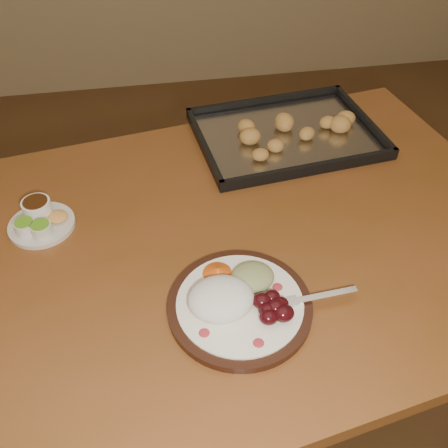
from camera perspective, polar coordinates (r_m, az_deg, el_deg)
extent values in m
plane|color=#502E1B|center=(1.72, -3.81, -17.04)|extent=(4.00, 4.00, 0.00)
cube|color=brown|center=(1.06, -3.86, -3.31)|extent=(1.63, 1.13, 0.04)
cylinder|color=#432914|center=(1.79, 14.51, 2.28)|extent=(0.07, 0.07, 0.71)
cylinder|color=black|center=(0.93, 1.81, -9.37)|extent=(0.27, 0.27, 0.02)
cylinder|color=white|center=(0.92, 1.82, -9.04)|extent=(0.23, 0.23, 0.01)
ellipsoid|color=#AF2A34|center=(0.88, -2.28, -12.32)|extent=(0.02, 0.02, 0.00)
ellipsoid|color=#AF2A34|center=(0.87, 3.96, -13.41)|extent=(0.02, 0.02, 0.00)
ellipsoid|color=#AF2A34|center=(0.95, 6.13, -7.17)|extent=(0.02, 0.02, 0.00)
ellipsoid|color=#AF2A34|center=(0.94, -3.32, -7.72)|extent=(0.02, 0.02, 0.00)
ellipsoid|color=white|center=(0.91, -0.37, -8.54)|extent=(0.14, 0.13, 0.06)
ellipsoid|color=#42090F|center=(0.90, 5.00, -9.77)|extent=(0.03, 0.03, 0.03)
ellipsoid|color=#42090F|center=(0.91, 6.38, -9.05)|extent=(0.03, 0.03, 0.03)
ellipsoid|color=#42090F|center=(0.91, 5.49, -8.29)|extent=(0.03, 0.03, 0.03)
ellipsoid|color=#42090F|center=(0.90, 6.80, -10.07)|extent=(0.03, 0.03, 0.03)
ellipsoid|color=#42090F|center=(0.91, 4.36, -8.74)|extent=(0.03, 0.03, 0.03)
ellipsoid|color=#42090F|center=(0.90, 5.95, -9.44)|extent=(0.03, 0.03, 0.03)
ellipsoid|color=#42090F|center=(0.89, 5.13, -10.54)|extent=(0.03, 0.03, 0.03)
ellipsoid|color=tan|center=(0.95, 3.28, -6.04)|extent=(0.10, 0.09, 0.03)
cone|color=#DF5514|center=(0.96, -0.71, -5.42)|extent=(0.07, 0.07, 0.03)
cube|color=white|center=(0.95, 11.40, -8.01)|extent=(0.13, 0.02, 0.00)
cube|color=white|center=(0.92, 7.42, -8.83)|extent=(0.04, 0.02, 0.00)
cylinder|color=white|center=(0.91, 6.24, -9.55)|extent=(0.03, 0.00, 0.00)
cylinder|color=white|center=(0.92, 6.12, -9.26)|extent=(0.03, 0.00, 0.00)
cylinder|color=white|center=(0.92, 6.01, -8.97)|extent=(0.03, 0.00, 0.00)
cylinder|color=white|center=(0.92, 5.89, -8.69)|extent=(0.03, 0.00, 0.00)
cylinder|color=beige|center=(1.15, -20.10, -0.09)|extent=(0.14, 0.14, 0.01)
cylinder|color=silver|center=(1.13, -21.77, -0.29)|extent=(0.04, 0.04, 0.03)
cylinder|color=#589A1E|center=(1.12, -21.94, 0.19)|extent=(0.04, 0.04, 0.00)
cylinder|color=silver|center=(1.11, -20.13, -0.56)|extent=(0.04, 0.04, 0.03)
cylinder|color=#589A1E|center=(1.10, -20.29, -0.07)|extent=(0.04, 0.04, 0.00)
cylinder|color=white|center=(1.16, -20.57, 1.74)|extent=(0.06, 0.06, 0.04)
cylinder|color=#341A09|center=(1.15, -20.79, 2.39)|extent=(0.05, 0.05, 0.00)
ellipsoid|color=#ED9853|center=(1.14, -18.48, 0.81)|extent=(0.04, 0.04, 0.01)
cube|color=black|center=(1.35, 7.11, 9.90)|extent=(0.50, 0.39, 0.01)
cube|color=black|center=(1.47, 4.75, 13.86)|extent=(0.46, 0.07, 0.02)
cube|color=black|center=(1.22, 10.01, 6.31)|extent=(0.46, 0.07, 0.02)
cube|color=black|center=(1.44, 15.67, 11.54)|extent=(0.05, 0.34, 0.02)
cube|color=black|center=(1.28, -2.31, 8.95)|extent=(0.05, 0.34, 0.02)
cube|color=silver|center=(1.35, 7.13, 10.12)|extent=(0.47, 0.36, 0.00)
ellipsoid|color=#B99640|center=(1.36, 9.49, 11.14)|extent=(0.05, 0.05, 0.04)
ellipsoid|color=#B99640|center=(1.41, 10.58, 12.20)|extent=(0.07, 0.07, 0.04)
ellipsoid|color=#B99640|center=(1.42, 7.04, 13.00)|extent=(0.07, 0.07, 0.04)
ellipsoid|color=#B99640|center=(1.38, 5.52, 11.95)|extent=(0.06, 0.06, 0.04)
ellipsoid|color=#B99640|center=(1.37, 3.55, 11.91)|extent=(0.07, 0.07, 0.04)
ellipsoid|color=#B99640|center=(1.33, 4.77, 10.77)|extent=(0.06, 0.06, 0.04)
ellipsoid|color=#B99640|center=(1.29, 2.62, 9.63)|extent=(0.06, 0.06, 0.04)
ellipsoid|color=#B99640|center=(1.26, 6.31, 8.65)|extent=(0.07, 0.07, 0.04)
ellipsoid|color=#B99640|center=(1.29, 7.28, 9.39)|extent=(0.06, 0.06, 0.04)
ellipsoid|color=#B99640|center=(1.30, 10.25, 9.19)|extent=(0.07, 0.07, 0.04)
ellipsoid|color=#B99640|center=(1.34, 9.51, 10.59)|extent=(0.07, 0.07, 0.04)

